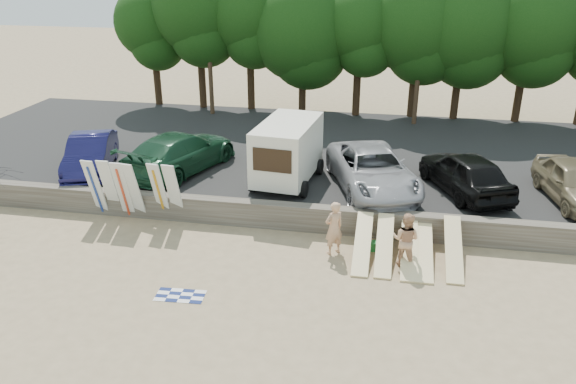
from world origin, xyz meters
name	(u,v)px	position (x,y,z in m)	size (l,w,h in m)	color
ground	(358,276)	(0.00, 0.00, 0.00)	(120.00, 120.00, 0.00)	tan
seawall	(364,222)	(0.00, 3.00, 0.50)	(44.00, 0.50, 1.00)	#6B6356
parking_lot	(374,159)	(0.00, 10.50, 0.35)	(44.00, 14.50, 0.70)	#282828
treeline	(406,22)	(1.13, 17.51, 6.11)	(33.26, 6.60, 8.76)	#382616
utility_poles	(421,39)	(2.00, 16.00, 5.43)	(25.80, 0.26, 9.00)	#473321
box_trailer	(287,149)	(-3.44, 5.87, 2.17)	(2.69, 4.32, 2.62)	silver
car_0	(91,154)	(-12.26, 5.60, 1.51)	(1.71, 4.89, 1.61)	#13123F
car_1	(180,152)	(-8.36, 6.31, 1.59)	(2.49, 6.12, 1.78)	#143923
car_2	(373,170)	(0.11, 5.79, 1.55)	(2.81, 6.09, 1.69)	#9C9BA0
car_3	(465,173)	(3.78, 6.13, 1.56)	(2.03, 5.05, 1.72)	black
car_4	(574,182)	(7.85, 6.03, 1.50)	(1.88, 4.68, 1.60)	#77694C
surfboard_upright_0	(96,188)	(-10.40, 2.52, 1.26)	(0.50, 0.06, 2.60)	silver
surfboard_upright_1	(110,188)	(-9.85, 2.62, 1.26)	(0.50, 0.06, 2.60)	silver
surfboard_upright_2	(123,191)	(-9.24, 2.50, 1.26)	(0.50, 0.06, 2.60)	silver
surfboard_upright_3	(134,191)	(-8.80, 2.51, 1.25)	(0.50, 0.06, 2.60)	silver
surfboard_upright_4	(160,192)	(-7.81, 2.62, 1.26)	(0.50, 0.06, 2.60)	silver
surfboard_upright_5	(174,193)	(-7.23, 2.63, 1.26)	(0.50, 0.06, 2.60)	silver
surfboard_low_0	(363,243)	(0.04, 1.33, 0.52)	(0.56, 3.00, 0.07)	beige
surfboard_low_1	(384,245)	(0.78, 1.36, 0.52)	(0.56, 3.00, 0.07)	beige
surfboard_low_2	(409,249)	(1.62, 1.35, 0.43)	(0.56, 3.00, 0.07)	beige
surfboard_low_3	(424,251)	(2.11, 1.36, 0.40)	(0.56, 3.00, 0.07)	beige
surfboard_low_4	(454,248)	(3.06, 1.44, 0.56)	(0.56, 3.00, 0.07)	beige
beachgoer_a	(334,228)	(-0.97, 1.39, 0.97)	(0.71, 0.47, 1.95)	tan
beachgoer_b	(406,240)	(1.46, 1.03, 0.95)	(0.92, 0.72, 1.90)	tan
cooler	(371,246)	(0.33, 1.84, 0.16)	(0.38, 0.30, 0.32)	#24853A
gear_bag	(426,249)	(2.24, 2.06, 0.11)	(0.30, 0.25, 0.22)	#CC4518
beach_towel	(180,296)	(-5.28, -2.14, 0.01)	(1.50, 1.50, 0.00)	white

